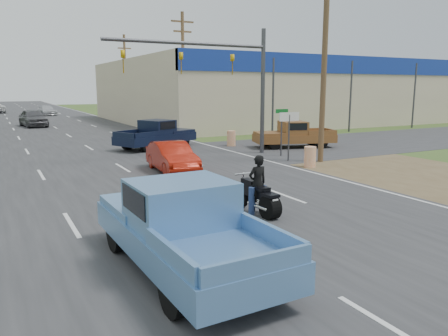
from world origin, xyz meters
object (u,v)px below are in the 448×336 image
brown_pickup (292,134)px  distant_car_silver (47,111)px  navy_pickup (158,134)px  motorcycle (259,198)px  distant_car_grey (33,118)px  red_convertible (172,157)px  blue_pickup (181,224)px  rider (258,186)px

brown_pickup → distant_car_silver: bearing=30.5°
navy_pickup → motorcycle: bearing=-32.7°
distant_car_grey → motorcycle: bearing=-92.4°
distant_car_grey → navy_pickup: bearing=-82.2°
red_convertible → distant_car_grey: (-3.43, 28.13, 0.17)m
brown_pickup → distant_car_silver: brown_pickup is taller
blue_pickup → navy_pickup: 18.94m
motorcycle → distant_car_grey: distant_car_grey is taller
navy_pickup → brown_pickup: size_ratio=1.06×
rider → navy_pickup: (2.30, 15.39, 0.04)m
navy_pickup → red_convertible: bearing=-39.4°
distant_car_silver → brown_pickup: bearing=-84.2°
red_convertible → blue_pickup: bearing=-106.1°
navy_pickup → distant_car_silver: (-2.36, 38.39, -0.23)m
navy_pickup → distant_car_silver: bearing=159.2°
rider → distant_car_silver: rider is taller
red_convertible → navy_pickup: bearing=79.1°
navy_pickup → brown_pickup: navy_pickup is taller
distant_car_silver → blue_pickup: bearing=-101.1°
blue_pickup → navy_pickup: bearing=70.5°
distant_car_silver → rider: bearing=-97.5°
navy_pickup → distant_car_grey: bearing=171.2°
navy_pickup → distant_car_silver: navy_pickup is taller
motorcycle → brown_pickup: brown_pickup is taller
red_convertible → rider: (-0.15, -7.41, 0.17)m
rider → brown_pickup: (9.92, 11.54, -0.01)m
rider → distant_car_silver: bearing=-92.8°
motorcycle → blue_pickup: (-3.56, -2.55, 0.44)m
rider → motorcycle: bearing=90.0°
distant_car_grey → rider: bearing=-92.4°
brown_pickup → distant_car_silver: size_ratio=1.18×
motorcycle → navy_pickup: size_ratio=0.40×
blue_pickup → brown_pickup: bearing=44.9°
blue_pickup → distant_car_silver: bearing=84.9°
navy_pickup → brown_pickup: bearing=38.9°
red_convertible → brown_pickup: size_ratio=0.76×
rider → distant_car_grey: same height
motorcycle → distant_car_silver: distant_car_silver is taller
red_convertible → navy_pickup: (2.15, 7.98, 0.22)m
brown_pickup → motorcycle: bearing=156.7°
blue_pickup → distant_car_grey: 38.16m
motorcycle → brown_pickup: (9.92, 11.60, 0.34)m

